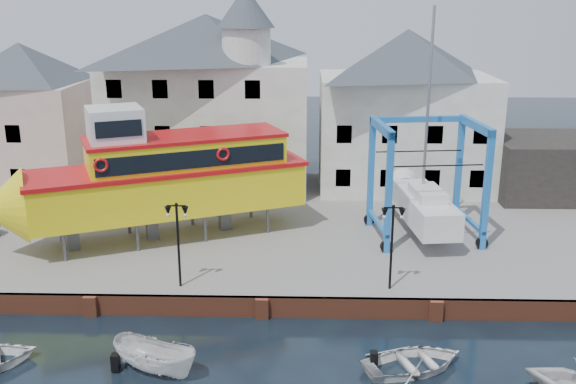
{
  "coord_description": "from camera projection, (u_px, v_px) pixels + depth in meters",
  "views": [
    {
      "loc": [
        1.96,
        -26.77,
        14.24
      ],
      "look_at": [
        1.0,
        7.0,
        4.0
      ],
      "focal_mm": 40.0,
      "sensor_mm": 36.0,
      "label": 1
    }
  ],
  "objects": [
    {
      "name": "shed_dark",
      "position": [
        550.0,
        166.0,
        44.67
      ],
      "size": [
        8.0,
        7.0,
        4.0
      ],
      "primitive_type": "cube",
      "color": "black",
      "rests_on": "hardstanding"
    },
    {
      "name": "motorboat_b",
      "position": [
        413.0,
        369.0,
        25.67
      ],
      "size": [
        4.97,
        4.26,
        0.87
      ],
      "primitive_type": "imported",
      "rotation": [
        0.0,
        0.0,
        1.92
      ],
      "color": "silver",
      "rests_on": "ground"
    },
    {
      "name": "tour_boat",
      "position": [
        150.0,
        178.0,
        35.75
      ],
      "size": [
        17.84,
        10.92,
        7.68
      ],
      "rotation": [
        0.0,
        0.0,
        0.41
      ],
      "color": "#59595E",
      "rests_on": "hardstanding"
    },
    {
      "name": "building_white_right",
      "position": [
        404.0,
        110.0,
        45.81
      ],
      "size": [
        12.0,
        8.0,
        11.2
      ],
      "color": "beige",
      "rests_on": "hardstanding"
    },
    {
      "name": "quay_wall",
      "position": [
        262.0,
        307.0,
        29.75
      ],
      "size": [
        44.0,
        0.47,
        1.0
      ],
      "color": "brown",
      "rests_on": "ground"
    },
    {
      "name": "lamp_post_right",
      "position": [
        393.0,
        226.0,
        29.57
      ],
      "size": [
        1.12,
        0.32,
        4.2
      ],
      "color": "black",
      "rests_on": "hardstanding"
    },
    {
      "name": "travel_lift",
      "position": [
        421.0,
        197.0,
        37.28
      ],
      "size": [
        6.51,
        8.72,
        12.88
      ],
      "rotation": [
        0.0,
        0.0,
        0.12
      ],
      "color": "#155FA4",
      "rests_on": "hardstanding"
    },
    {
      "name": "lamp_post_left",
      "position": [
        177.0,
        224.0,
        29.84
      ],
      "size": [
        1.12,
        0.32,
        4.2
      ],
      "color": "black",
      "rests_on": "hardstanding"
    },
    {
      "name": "building_pink",
      "position": [
        26.0,
        116.0,
        45.71
      ],
      "size": [
        8.0,
        7.0,
        10.3
      ],
      "color": "#C5A295",
      "rests_on": "hardstanding"
    },
    {
      "name": "building_white_main",
      "position": [
        210.0,
        100.0,
        45.39
      ],
      "size": [
        14.0,
        8.3,
        14.0
      ],
      "color": "beige",
      "rests_on": "hardstanding"
    },
    {
      "name": "hardstanding",
      "position": [
        274.0,
        227.0,
        40.17
      ],
      "size": [
        44.0,
        22.0,
        1.0
      ],
      "primitive_type": "cube",
      "color": "slate",
      "rests_on": "ground"
    },
    {
      "name": "motorboat_a",
      "position": [
        156.0,
        372.0,
        25.49
      ],
      "size": [
        4.17,
        3.02,
        1.51
      ],
      "primitive_type": "imported",
      "rotation": [
        0.0,
        0.0,
        1.12
      ],
      "color": "silver",
      "rests_on": "ground"
    },
    {
      "name": "ground",
      "position": [
        262.0,
        318.0,
        29.79
      ],
      "size": [
        140.0,
        140.0,
        0.0
      ],
      "primitive_type": "plane",
      "color": "black",
      "rests_on": "ground"
    }
  ]
}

